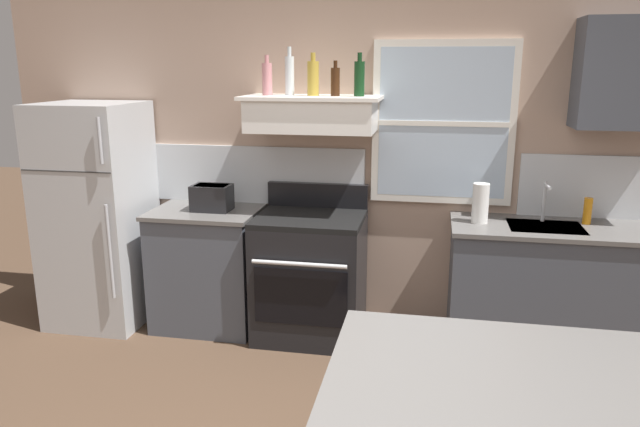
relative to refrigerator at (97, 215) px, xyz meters
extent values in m
cube|color=tan|center=(1.90, 0.39, 0.51)|extent=(5.40, 0.06, 2.70)
cube|color=silver|center=(0.75, 0.35, 0.29)|extent=(2.50, 0.02, 0.44)
cube|color=silver|center=(3.70, 0.35, 0.29)|extent=(1.20, 0.02, 0.44)
cube|color=white|center=(2.55, 0.34, 0.71)|extent=(1.00, 0.04, 1.15)
cube|color=silver|center=(2.55, 0.33, 0.71)|extent=(0.90, 0.01, 1.05)
cube|color=white|center=(2.55, 0.32, 0.71)|extent=(0.90, 0.02, 0.04)
cube|color=#B7BABC|center=(0.00, 0.00, 0.00)|extent=(0.70, 0.68, 1.69)
cube|color=#333333|center=(0.00, -0.34, 0.40)|extent=(0.69, 0.00, 0.01)
cylinder|color=#A5A8AD|center=(0.30, -0.37, -0.16)|extent=(0.02, 0.02, 0.68)
cylinder|color=#A5A8AD|center=(0.30, -0.37, 0.62)|extent=(0.02, 0.02, 0.31)
cube|color=#474C56|center=(0.85, 0.06, -0.40)|extent=(0.76, 0.60, 0.88)
cube|color=#605E5B|center=(0.85, 0.06, 0.05)|extent=(0.79, 0.63, 0.03)
cube|color=black|center=(0.91, 0.05, 0.16)|extent=(0.28, 0.20, 0.19)
cube|color=black|center=(0.91, 0.05, 0.25)|extent=(0.24, 0.16, 0.01)
cube|color=black|center=(0.76, 0.05, 0.20)|extent=(0.02, 0.03, 0.02)
cube|color=black|center=(1.65, 0.02, -0.41)|extent=(0.76, 0.64, 0.87)
cube|color=black|center=(1.65, 0.02, 0.05)|extent=(0.76, 0.64, 0.04)
cube|color=black|center=(1.65, 0.31, 0.16)|extent=(0.76, 0.06, 0.18)
cube|color=black|center=(1.65, -0.30, -0.42)|extent=(0.65, 0.01, 0.40)
cylinder|color=silver|center=(1.65, -0.34, -0.17)|extent=(0.65, 0.03, 0.03)
cube|color=white|center=(1.65, 0.12, 0.77)|extent=(0.88, 0.48, 0.22)
cube|color=#262628|center=(1.65, -0.10, 0.69)|extent=(0.75, 0.02, 0.04)
cube|color=white|center=(1.65, 0.12, 0.89)|extent=(0.96, 0.52, 0.02)
cylinder|color=#C67F84|center=(1.33, 0.12, 1.01)|extent=(0.07, 0.07, 0.22)
cylinder|color=#C67F84|center=(1.33, 0.12, 1.15)|extent=(0.03, 0.03, 0.05)
cylinder|color=silver|center=(1.48, 0.18, 1.03)|extent=(0.06, 0.06, 0.26)
cylinder|color=silver|center=(1.48, 0.18, 1.20)|extent=(0.03, 0.03, 0.07)
cylinder|color=#B29333|center=(1.65, 0.13, 1.02)|extent=(0.08, 0.08, 0.23)
cylinder|color=#B29333|center=(1.65, 0.13, 1.16)|extent=(0.03, 0.03, 0.06)
cylinder|color=#381E0F|center=(1.81, 0.11, 1.00)|extent=(0.06, 0.06, 0.19)
cylinder|color=#381E0F|center=(1.81, 0.11, 1.12)|extent=(0.03, 0.03, 0.05)
cylinder|color=#143819|center=(1.98, 0.11, 1.02)|extent=(0.07, 0.07, 0.23)
cylinder|color=#143819|center=(1.98, 0.11, 1.16)|extent=(0.03, 0.03, 0.06)
cube|color=#474C56|center=(3.35, 0.06, -0.40)|extent=(1.40, 0.60, 0.88)
cube|color=#605E5B|center=(3.35, 0.06, 0.05)|extent=(1.43, 0.63, 0.03)
cube|color=#B7BABC|center=(3.25, 0.04, 0.06)|extent=(0.48, 0.36, 0.01)
cylinder|color=silver|center=(3.25, 0.18, 0.21)|extent=(0.03, 0.03, 0.28)
cylinder|color=silver|center=(3.25, 0.10, 0.33)|extent=(0.02, 0.16, 0.02)
cylinder|color=white|center=(2.82, 0.06, 0.20)|extent=(0.11, 0.11, 0.27)
cylinder|color=orange|center=(3.53, 0.16, 0.16)|extent=(0.06, 0.06, 0.18)
cube|color=#605E5B|center=(2.86, -2.03, 0.05)|extent=(1.40, 0.90, 0.03)
cube|color=#474C56|center=(3.70, 0.20, 1.06)|extent=(0.64, 0.32, 0.70)
camera|label=1|loc=(2.49, -4.00, 1.12)|focal=33.49mm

